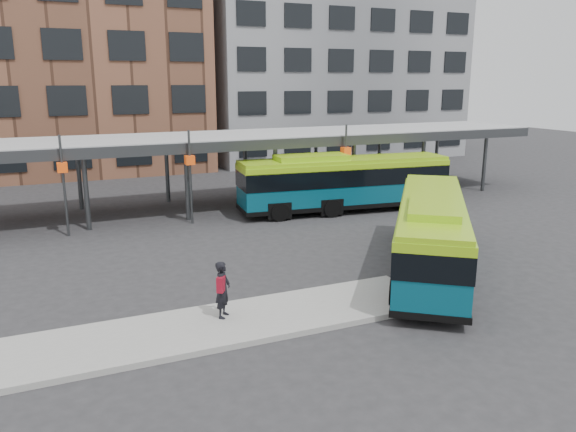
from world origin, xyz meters
The scene contains 9 objects.
ground centered at (0.00, 0.00, 0.00)m, with size 120.00×120.00×0.00m, color #28282B.
boarding_island centered at (-5.50, -3.00, 0.09)m, with size 14.00×3.00×0.18m, color gray.
canopy centered at (-0.06, 12.87, 3.91)m, with size 40.00×6.53×4.80m.
building_brick centered at (-10.00, 32.00, 11.00)m, with size 26.00×14.00×22.00m, color brown.
building_grey centered at (16.00, 32.00, 10.00)m, with size 24.00×14.00×20.00m, color slate.
bus_front centered at (3.59, -1.30, 1.62)m, with size 8.72×10.40×3.10m.
bus_rear centered at (5.52, 9.05, 1.70)m, with size 12.08×3.77×3.27m.
pedestrian centered at (-5.15, -2.63, 1.08)m, with size 0.72×0.77×1.77m.
bike_rack centered at (12.30, 11.93, 0.47)m, with size 4.24×1.53×1.02m.
Camera 1 is at (-9.76, -18.07, 7.27)m, focal length 35.00 mm.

